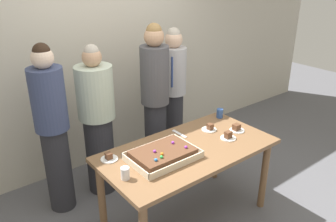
% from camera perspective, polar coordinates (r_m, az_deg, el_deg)
% --- Properties ---
extents(ground_plane, '(12.00, 12.00, 0.00)m').
position_cam_1_polar(ground_plane, '(3.62, 3.04, -17.18)').
color(ground_plane, '#5B5B60').
extents(interior_back_panel, '(8.00, 0.12, 3.00)m').
position_cam_1_polar(interior_back_panel, '(4.18, -11.29, 11.13)').
color(interior_back_panel, beige).
rests_on(interior_back_panel, ground_plane).
extents(party_table, '(1.63, 0.84, 0.80)m').
position_cam_1_polar(party_table, '(3.22, 3.31, -7.78)').
color(party_table, brown).
rests_on(party_table, ground_plane).
extents(sheet_cake, '(0.58, 0.42, 0.11)m').
position_cam_1_polar(sheet_cake, '(2.99, -0.87, -7.20)').
color(sheet_cake, beige).
rests_on(sheet_cake, party_table).
extents(plated_slice_near_left, '(0.15, 0.15, 0.07)m').
position_cam_1_polar(plated_slice_near_left, '(3.50, 6.90, -2.86)').
color(plated_slice_near_left, white).
rests_on(plated_slice_near_left, party_table).
extents(plated_slice_near_right, '(0.15, 0.15, 0.06)m').
position_cam_1_polar(plated_slice_near_right, '(3.02, -9.74, -7.65)').
color(plated_slice_near_right, white).
rests_on(plated_slice_near_right, party_table).
extents(plated_slice_far_left, '(0.15, 0.15, 0.07)m').
position_cam_1_polar(plated_slice_far_left, '(3.53, 11.31, -2.88)').
color(plated_slice_far_left, white).
rests_on(plated_slice_far_left, party_table).
extents(plated_slice_far_right, '(0.15, 0.15, 0.08)m').
position_cam_1_polar(plated_slice_far_right, '(3.36, 9.95, -4.17)').
color(plated_slice_far_right, white).
rests_on(plated_slice_far_right, party_table).
extents(drink_cup_nearest, '(0.07, 0.07, 0.10)m').
position_cam_1_polar(drink_cup_nearest, '(3.79, 8.58, -0.37)').
color(drink_cup_nearest, '#2D5199').
rests_on(drink_cup_nearest, party_table).
extents(drink_cup_middle, '(0.07, 0.07, 0.10)m').
position_cam_1_polar(drink_cup_middle, '(2.74, -7.11, -10.20)').
color(drink_cup_middle, white).
rests_on(drink_cup_middle, party_table).
extents(cake_server_utensil, '(0.03, 0.20, 0.01)m').
position_cam_1_polar(cake_server_utensil, '(3.40, 1.89, -3.81)').
color(cake_server_utensil, silver).
rests_on(cake_server_utensil, party_table).
extents(person_serving_front, '(0.38, 0.38, 1.64)m').
position_cam_1_polar(person_serving_front, '(3.66, -11.61, -1.59)').
color(person_serving_front, '#28282D').
rests_on(person_serving_front, ground_plane).
extents(person_green_shirt_behind, '(0.31, 0.31, 1.67)m').
position_cam_1_polar(person_green_shirt_behind, '(4.27, 0.90, 3.19)').
color(person_green_shirt_behind, '#28282D').
rests_on(person_green_shirt_behind, ground_plane).
extents(person_striped_tie_right, '(0.32, 0.32, 1.79)m').
position_cam_1_polar(person_striped_tie_right, '(3.86, -2.16, 1.96)').
color(person_striped_tie_right, '#28282D').
rests_on(person_striped_tie_right, ground_plane).
extents(person_far_right_suit, '(0.32, 0.32, 1.72)m').
position_cam_1_polar(person_far_right_suit, '(3.46, -18.57, -2.76)').
color(person_far_right_suit, '#28282D').
rests_on(person_far_right_suit, ground_plane).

